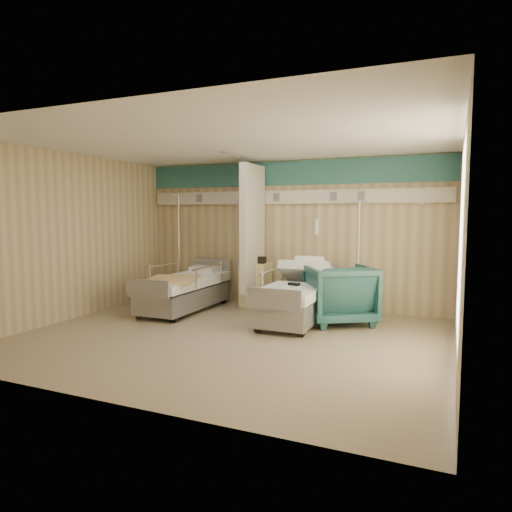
# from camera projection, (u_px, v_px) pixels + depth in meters

# --- Properties ---
(ground) EXTENTS (6.00, 5.00, 0.00)m
(ground) POSITION_uv_depth(u_px,v_px,m) (230.00, 337.00, 6.61)
(ground) COLOR gray
(ground) RESTS_ON ground
(room_walls) EXTENTS (6.04, 5.04, 2.82)m
(room_walls) POSITION_uv_depth(u_px,v_px,m) (235.00, 209.00, 6.68)
(room_walls) COLOR tan
(room_walls) RESTS_ON ground
(bed_right) EXTENTS (1.00, 2.16, 0.63)m
(bed_right) POSITION_uv_depth(u_px,v_px,m) (298.00, 303.00, 7.53)
(bed_right) COLOR silver
(bed_right) RESTS_ON ground
(bed_left) EXTENTS (1.00, 2.16, 0.63)m
(bed_left) POSITION_uv_depth(u_px,v_px,m) (184.00, 294.00, 8.40)
(bed_left) COLOR silver
(bed_left) RESTS_ON ground
(bedside_cabinet) EXTENTS (0.50, 0.48, 0.85)m
(bedside_cabinet) POSITION_uv_depth(u_px,v_px,m) (256.00, 284.00, 8.79)
(bedside_cabinet) COLOR #F4E698
(bedside_cabinet) RESTS_ON ground
(visitor_armchair) EXTENTS (1.43, 1.44, 0.96)m
(visitor_armchair) POSITION_uv_depth(u_px,v_px,m) (339.00, 294.00, 7.44)
(visitor_armchair) COLOR #1F4F4F
(visitor_armchair) RESTS_ON ground
(waffle_blanket) EXTENTS (0.84, 0.82, 0.07)m
(waffle_blanket) POSITION_uv_depth(u_px,v_px,m) (338.00, 263.00, 7.36)
(waffle_blanket) COLOR white
(waffle_blanket) RESTS_ON visitor_armchair
(iv_stand_right) EXTENTS (0.36, 0.36, 2.02)m
(iv_stand_right) POSITION_uv_depth(u_px,v_px,m) (358.00, 292.00, 7.99)
(iv_stand_right) COLOR silver
(iv_stand_right) RESTS_ON ground
(iv_stand_left) EXTENTS (0.39, 0.39, 2.20)m
(iv_stand_left) POSITION_uv_depth(u_px,v_px,m) (180.00, 278.00, 9.47)
(iv_stand_left) COLOR silver
(iv_stand_left) RESTS_ON ground
(call_remote) EXTENTS (0.20, 0.13, 0.04)m
(call_remote) POSITION_uv_depth(u_px,v_px,m) (294.00, 284.00, 7.38)
(call_remote) COLOR black
(call_remote) RESTS_ON bed_right
(tan_blanket) EXTENTS (1.12, 1.25, 0.04)m
(tan_blanket) POSITION_uv_depth(u_px,v_px,m) (172.00, 279.00, 7.92)
(tan_blanket) COLOR tan
(tan_blanket) RESTS_ON bed_left
(toiletry_bag) EXTENTS (0.24, 0.16, 0.13)m
(toiletry_bag) POSITION_uv_depth(u_px,v_px,m) (259.00, 260.00, 8.63)
(toiletry_bag) COLOR black
(toiletry_bag) RESTS_ON bedside_cabinet
(white_cup) EXTENTS (0.11, 0.11, 0.13)m
(white_cup) POSITION_uv_depth(u_px,v_px,m) (248.00, 259.00, 8.89)
(white_cup) COLOR white
(white_cup) RESTS_ON bedside_cabinet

